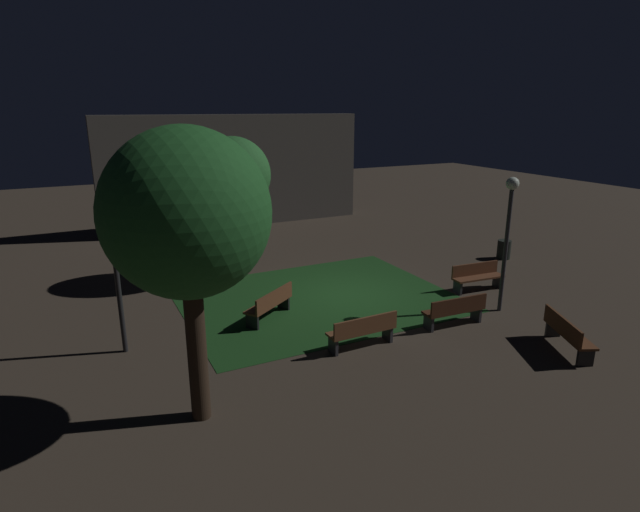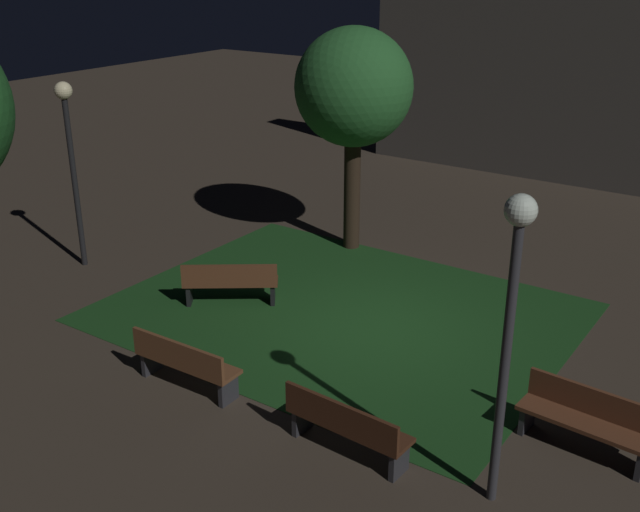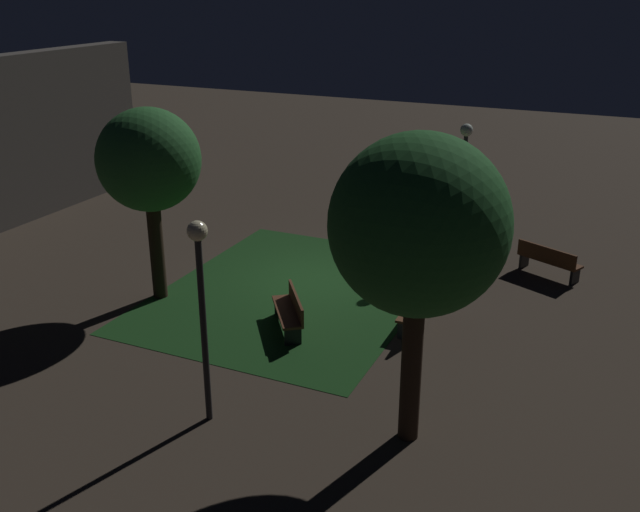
# 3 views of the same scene
# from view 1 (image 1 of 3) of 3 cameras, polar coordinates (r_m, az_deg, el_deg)

# --- Properties ---
(ground_plane) EXTENTS (60.00, 60.00, 0.00)m
(ground_plane) POSITION_cam_1_polar(r_m,az_deg,el_deg) (16.41, 3.04, -4.41)
(ground_plane) COLOR #3D3328
(grass_lawn) EXTENTS (8.24, 6.49, 0.01)m
(grass_lawn) POSITION_cam_1_polar(r_m,az_deg,el_deg) (16.13, -0.31, -4.75)
(grass_lawn) COLOR #194219
(grass_lawn) RESTS_ON ground
(bench_by_lamp) EXTENTS (1.81, 0.51, 0.88)m
(bench_by_lamp) POSITION_cam_1_polar(r_m,az_deg,el_deg) (12.83, 4.83, -8.27)
(bench_by_lamp) COLOR brown
(bench_by_lamp) RESTS_ON ground
(bench_back_row) EXTENTS (1.82, 0.57, 0.88)m
(bench_back_row) POSITION_cam_1_polar(r_m,az_deg,el_deg) (14.46, 14.91, -5.85)
(bench_back_row) COLOR #422314
(bench_back_row) RESTS_ON ground
(bench_front_right) EXTENTS (1.74, 1.44, 0.88)m
(bench_front_right) POSITION_cam_1_polar(r_m,az_deg,el_deg) (14.50, -5.55, -5.29)
(bench_front_right) COLOR brown
(bench_front_right) RESTS_ON ground
(bench_near_trees) EXTENTS (1.19, 1.84, 0.88)m
(bench_near_trees) POSITION_cam_1_polar(r_m,az_deg,el_deg) (14.04, 25.90, -7.71)
(bench_near_trees) COLOR #512D19
(bench_near_trees) RESTS_ON ground
(bench_corner) EXTENTS (1.83, 0.61, 0.88)m
(bench_corner) POSITION_cam_1_polar(r_m,az_deg,el_deg) (17.50, 17.17, -2.14)
(bench_corner) COLOR brown
(bench_corner) RESTS_ON ground
(tree_tall_center) EXTENTS (2.54, 2.54, 4.90)m
(tree_tall_center) POSITION_cam_1_polar(r_m,az_deg,el_deg) (17.42, -9.74, 8.78)
(tree_tall_center) COLOR #2D2116
(tree_tall_center) RESTS_ON ground
(tree_back_right) EXTENTS (2.96, 2.96, 5.55)m
(tree_back_right) POSITION_cam_1_polar(r_m,az_deg,el_deg) (9.16, -14.69, 4.40)
(tree_back_right) COLOR #2D2116
(tree_back_right) RESTS_ON ground
(lamp_post_near_wall) EXTENTS (0.36, 0.36, 3.96)m
(lamp_post_near_wall) POSITION_cam_1_polar(r_m,az_deg,el_deg) (15.36, 20.37, 3.78)
(lamp_post_near_wall) COLOR #333338
(lamp_post_near_wall) RESTS_ON ground
(lamp_post_path_center) EXTENTS (0.36, 0.36, 3.92)m
(lamp_post_path_center) POSITION_cam_1_polar(r_m,az_deg,el_deg) (12.78, -22.14, 1.12)
(lamp_post_path_center) COLOR black
(lamp_post_path_center) RESTS_ON ground
(trash_bin) EXTENTS (0.52, 0.52, 0.75)m
(trash_bin) POSITION_cam_1_polar(r_m,az_deg,el_deg) (21.48, 19.89, 0.70)
(trash_bin) COLOR black
(trash_bin) RESTS_ON ground
(building_wall_backdrop) EXTENTS (13.06, 0.80, 5.47)m
(building_wall_backdrop) POSITION_cam_1_polar(r_m,az_deg,el_deg) (26.00, -9.40, 9.35)
(building_wall_backdrop) COLOR #4C4742
(building_wall_backdrop) RESTS_ON ground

